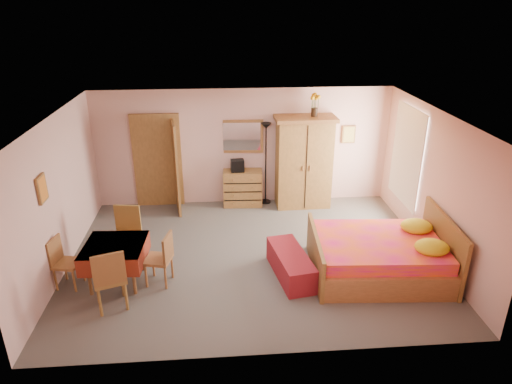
{
  "coord_description": "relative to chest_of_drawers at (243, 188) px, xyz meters",
  "views": [
    {
      "loc": [
        -0.5,
        -7.19,
        4.35
      ],
      "look_at": [
        0.1,
        0.3,
        1.15
      ],
      "focal_mm": 32.0,
      "sensor_mm": 36.0,
      "label": 1
    }
  ],
  "objects": [
    {
      "name": "wall_front",
      "position": [
        0.04,
        -4.79,
        0.89
      ],
      "size": [
        6.5,
        0.1,
        2.6
      ],
      "primitive_type": "cube",
      "color": "#D7A59B",
      "rests_on": "floor"
    },
    {
      "name": "chest_of_drawers",
      "position": [
        0.0,
        0.0,
        0.0
      ],
      "size": [
        0.88,
        0.47,
        0.82
      ],
      "primitive_type": "cube",
      "rotation": [
        0.0,
        0.0,
        -0.05
      ],
      "color": "olive",
      "rests_on": "floor"
    },
    {
      "name": "wall_left",
      "position": [
        -3.21,
        -2.29,
        0.89
      ],
      "size": [
        0.1,
        5.0,
        2.6
      ],
      "primitive_type": "cube",
      "color": "#D7A59B",
      "rests_on": "floor"
    },
    {
      "name": "doorway",
      "position": [
        -1.86,
        0.18,
        0.62
      ],
      "size": [
        1.06,
        0.12,
        2.15
      ],
      "primitive_type": "cube",
      "color": "#9E6B35",
      "rests_on": "floor"
    },
    {
      "name": "wall_mirror",
      "position": [
        0.0,
        0.21,
        1.14
      ],
      "size": [
        0.95,
        0.1,
        0.75
      ],
      "primitive_type": "cube",
      "rotation": [
        0.0,
        0.0,
        -0.05
      ],
      "color": "silver",
      "rests_on": "wall_back"
    },
    {
      "name": "floor",
      "position": [
        0.04,
        -2.29,
        -0.41
      ],
      "size": [
        6.5,
        6.5,
        0.0
      ],
      "primitive_type": "plane",
      "color": "#635E58",
      "rests_on": "ground"
    },
    {
      "name": "dining_table",
      "position": [
        -2.23,
        -2.91,
        -0.06
      ],
      "size": [
        1.0,
        1.0,
        0.7
      ],
      "primitive_type": "cube",
      "rotation": [
        0.0,
        0.0,
        -0.05
      ],
      "color": "maroon",
      "rests_on": "floor"
    },
    {
      "name": "stereo",
      "position": [
        -0.11,
        -0.01,
        0.54
      ],
      "size": [
        0.3,
        0.23,
        0.27
      ],
      "primitive_type": "cube",
      "rotation": [
        0.0,
        0.0,
        0.07
      ],
      "color": "black",
      "rests_on": "chest_of_drawers"
    },
    {
      "name": "picture_back",
      "position": [
        2.39,
        0.18,
        1.14
      ],
      "size": [
        0.3,
        0.04,
        0.4
      ],
      "primitive_type": "cube",
      "color": "#D8BF59",
      "rests_on": "wall_back"
    },
    {
      "name": "wall_back",
      "position": [
        0.04,
        0.21,
        0.89
      ],
      "size": [
        6.5,
        0.1,
        2.6
      ],
      "primitive_type": "cube",
      "color": "#D7A59B",
      "rests_on": "floor"
    },
    {
      "name": "wardrobe",
      "position": [
        1.34,
        -0.11,
        0.61
      ],
      "size": [
        1.32,
        0.7,
        2.04
      ],
      "primitive_type": "cube",
      "rotation": [
        0.0,
        0.0,
        0.02
      ],
      "color": "#9F7036",
      "rests_on": "floor"
    },
    {
      "name": "picture_left",
      "position": [
        -3.18,
        -2.89,
        1.29
      ],
      "size": [
        0.04,
        0.32,
        0.42
      ],
      "primitive_type": "cube",
      "color": "orange",
      "rests_on": "wall_left"
    },
    {
      "name": "chair_east",
      "position": [
        -1.54,
        -2.98,
        0.04
      ],
      "size": [
        0.49,
        0.49,
        0.89
      ],
      "primitive_type": "cube",
      "rotation": [
        0.0,
        0.0,
        1.34
      ],
      "color": "#A96939",
      "rests_on": "floor"
    },
    {
      "name": "sunflower_vase",
      "position": [
        1.53,
        -0.1,
        1.88
      ],
      "size": [
        0.21,
        0.21,
        0.49
      ],
      "primitive_type": "cube",
      "rotation": [
        0.0,
        0.0,
        -0.07
      ],
      "color": "#ECB113",
      "rests_on": "wardrobe"
    },
    {
      "name": "ceiling",
      "position": [
        0.04,
        -2.29,
        2.19
      ],
      "size": [
        6.5,
        6.5,
        0.0
      ],
      "primitive_type": "plane",
      "rotation": [
        3.14,
        0.0,
        0.0
      ],
      "color": "brown",
      "rests_on": "wall_back"
    },
    {
      "name": "bed",
      "position": [
        2.14,
        -2.98,
        0.11
      ],
      "size": [
        2.35,
        1.91,
        1.04
      ],
      "primitive_type": "cube",
      "rotation": [
        0.0,
        0.0,
        -0.06
      ],
      "color": "#E9166C",
      "rests_on": "floor"
    },
    {
      "name": "bench",
      "position": [
        0.65,
        -2.96,
        -0.19
      ],
      "size": [
        0.7,
        1.36,
        0.43
      ],
      "primitive_type": "cube",
      "rotation": [
        0.0,
        0.0,
        0.17
      ],
      "color": "maroon",
      "rests_on": "floor"
    },
    {
      "name": "chair_south",
      "position": [
        -2.19,
        -3.56,
        0.1
      ],
      "size": [
        0.59,
        0.59,
        1.02
      ],
      "primitive_type": "cube",
      "rotation": [
        0.0,
        0.0,
        0.33
      ],
      "color": "olive",
      "rests_on": "floor"
    },
    {
      "name": "chair_north",
      "position": [
        -2.18,
        -2.28,
        0.1
      ],
      "size": [
        0.52,
        0.52,
        1.01
      ],
      "primitive_type": "cube",
      "rotation": [
        0.0,
        0.0,
        2.99
      ],
      "color": "olive",
      "rests_on": "floor"
    },
    {
      "name": "wall_right",
      "position": [
        3.29,
        -2.29,
        0.89
      ],
      "size": [
        0.1,
        5.0,
        2.6
      ],
      "primitive_type": "cube",
      "color": "#D7A59B",
      "rests_on": "floor"
    },
    {
      "name": "chair_west",
      "position": [
        -2.99,
        -2.96,
        0.02
      ],
      "size": [
        0.46,
        0.46,
        0.86
      ],
      "primitive_type": "cube",
      "rotation": [
        0.0,
        0.0,
        -1.76
      ],
      "color": "#B0723B",
      "rests_on": "floor"
    },
    {
      "name": "window",
      "position": [
        3.25,
        -1.09,
        1.04
      ],
      "size": [
        0.08,
        1.4,
        1.95
      ],
      "primitive_type": "cube",
      "color": "white",
      "rests_on": "wall_right"
    },
    {
      "name": "floor_lamp",
      "position": [
        0.53,
        0.08,
        0.53
      ],
      "size": [
        0.31,
        0.31,
        1.87
      ],
      "primitive_type": "cube",
      "rotation": [
        0.0,
        0.0,
        -0.35
      ],
      "color": "black",
      "rests_on": "floor"
    }
  ]
}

